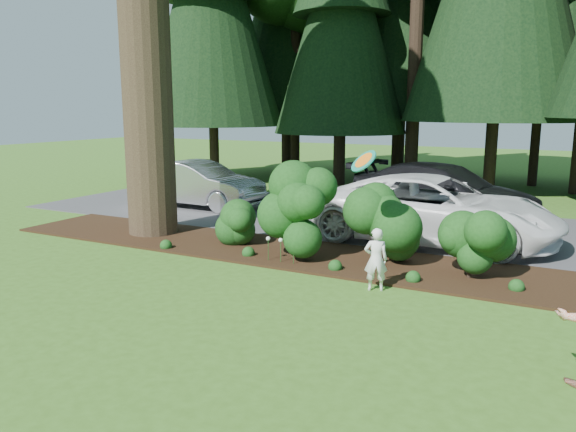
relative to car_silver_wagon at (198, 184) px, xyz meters
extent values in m
plane|color=#345919|center=(5.93, -7.16, -0.77)|extent=(80.00, 80.00, 0.00)
cube|color=black|center=(5.93, -3.91, -0.75)|extent=(16.00, 2.50, 0.05)
cube|color=#38383A|center=(5.93, 0.34, -0.76)|extent=(22.00, 6.00, 0.03)
sphere|color=#143C12|center=(3.93, -3.96, -0.11)|extent=(1.08, 1.08, 1.08)
cylinder|color=black|center=(3.93, -3.96, -0.62)|extent=(0.08, 0.08, 0.30)
sphere|color=#143C12|center=(5.73, -4.16, 0.16)|extent=(1.35, 1.35, 1.35)
cylinder|color=black|center=(5.73, -4.16, -0.62)|extent=(0.08, 0.08, 0.30)
sphere|color=#143C12|center=(7.53, -3.86, 0.05)|extent=(1.26, 1.26, 1.26)
cylinder|color=black|center=(7.53, -3.86, -0.62)|extent=(0.08, 0.08, 0.30)
sphere|color=#143C12|center=(9.33, -4.06, -0.06)|extent=(1.17, 1.17, 1.17)
cylinder|color=black|center=(9.33, -4.06, -0.62)|extent=(0.08, 0.08, 0.30)
cylinder|color=#143C12|center=(5.33, -4.76, -0.52)|extent=(0.01, 0.01, 0.50)
sphere|color=white|center=(5.33, -4.76, -0.25)|extent=(0.09, 0.09, 0.09)
cylinder|color=#143C12|center=(5.63, -4.76, -0.52)|extent=(0.01, 0.01, 0.50)
sphere|color=white|center=(5.63, -4.76, -0.25)|extent=(0.09, 0.09, 0.09)
cylinder|color=#143C12|center=(5.93, -4.76, -0.52)|extent=(0.01, 0.01, 0.50)
sphere|color=white|center=(5.93, -4.76, -0.25)|extent=(0.09, 0.09, 0.09)
cylinder|color=black|center=(-3.57, 6.84, 4.13)|extent=(0.50, 0.50, 9.80)
cone|color=black|center=(-3.57, 6.84, 6.93)|extent=(6.16, 6.16, 10.50)
cylinder|color=black|center=(-1.07, 7.34, 3.78)|extent=(0.50, 0.50, 9.10)
cylinder|color=black|center=(1.93, 7.84, 4.48)|extent=(0.50, 0.50, 10.50)
cylinder|color=black|center=(4.93, 6.34, 3.60)|extent=(0.50, 0.50, 8.75)
cylinder|color=black|center=(7.93, 7.34, 4.83)|extent=(0.50, 0.50, 11.20)
cylinder|color=black|center=(-2.07, 11.34, 4.83)|extent=(0.50, 0.50, 11.20)
cylinder|color=black|center=(3.43, 10.84, 4.48)|extent=(0.50, 0.50, 10.50)
cylinder|color=black|center=(9.43, 11.84, 5.18)|extent=(0.50, 0.50, 11.90)
imported|color=#AEAEB2|center=(0.00, 0.00, 0.00)|extent=(4.54, 1.65, 1.49)
imported|color=white|center=(8.03, -1.44, 0.07)|extent=(5.91, 2.89, 1.62)
imported|color=black|center=(7.63, 1.39, 0.07)|extent=(5.95, 3.47, 1.62)
imported|color=white|center=(7.95, -5.47, -0.20)|extent=(0.49, 0.41, 1.15)
cylinder|color=#17816C|center=(7.58, -5.24, 1.52)|extent=(0.61, 0.46, 0.53)
cylinder|color=orange|center=(7.58, -5.24, 1.53)|extent=(0.43, 0.32, 0.37)
camera|label=1|loc=(11.04, -14.76, 2.47)|focal=35.00mm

